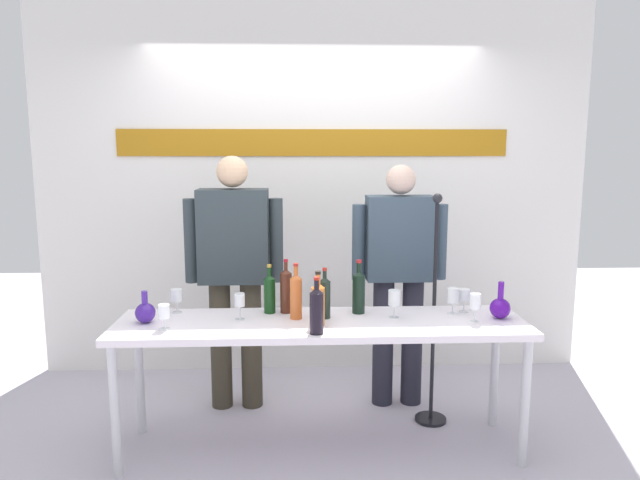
# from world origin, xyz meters

# --- Properties ---
(ground_plane) EXTENTS (10.00, 10.00, 0.00)m
(ground_plane) POSITION_xyz_m (0.00, 0.00, 0.00)
(ground_plane) COLOR #B9B1C0
(back_wall) EXTENTS (4.20, 0.11, 3.00)m
(back_wall) POSITION_xyz_m (0.00, 1.32, 1.50)
(back_wall) COLOR white
(back_wall) RESTS_ON ground
(display_table) EXTENTS (2.32, 0.58, 0.77)m
(display_table) POSITION_xyz_m (0.00, 0.00, 0.70)
(display_table) COLOR white
(display_table) RESTS_ON ground
(decanter_blue_left) EXTENTS (0.11, 0.11, 0.18)m
(decanter_blue_left) POSITION_xyz_m (-0.98, 0.01, 0.83)
(decanter_blue_left) COLOR #442296
(decanter_blue_left) RESTS_ON display_table
(decanter_blue_right) EXTENTS (0.12, 0.12, 0.21)m
(decanter_blue_right) POSITION_xyz_m (1.03, 0.01, 0.83)
(decanter_blue_right) COLOR #4E1095
(decanter_blue_right) RESTS_ON display_table
(presenter_left) EXTENTS (0.64, 0.22, 1.69)m
(presenter_left) POSITION_xyz_m (-0.55, 0.59, 0.98)
(presenter_left) COLOR #363124
(presenter_left) RESTS_ON ground
(presenter_right) EXTENTS (0.63, 0.22, 1.63)m
(presenter_right) POSITION_xyz_m (0.55, 0.59, 0.94)
(presenter_right) COLOR #21212C
(presenter_right) RESTS_ON ground
(wine_bottle_0) EXTENTS (0.07, 0.07, 0.32)m
(wine_bottle_0) POSITION_xyz_m (-0.20, 0.18, 0.91)
(wine_bottle_0) COLOR #502517
(wine_bottle_0) RESTS_ON display_table
(wine_bottle_1) EXTENTS (0.07, 0.07, 0.30)m
(wine_bottle_1) POSITION_xyz_m (-0.03, -0.22, 0.90)
(wine_bottle_1) COLOR black
(wine_bottle_1) RESTS_ON display_table
(wine_bottle_2) EXTENTS (0.07, 0.07, 0.32)m
(wine_bottle_2) POSITION_xyz_m (-0.14, 0.06, 0.91)
(wine_bottle_2) COLOR orange
(wine_bottle_2) RESTS_ON display_table
(wine_bottle_3) EXTENTS (0.07, 0.07, 0.29)m
(wine_bottle_3) POSITION_xyz_m (-0.30, 0.18, 0.89)
(wine_bottle_3) COLOR #113C16
(wine_bottle_3) RESTS_ON display_table
(wine_bottle_4) EXTENTS (0.07, 0.07, 0.29)m
(wine_bottle_4) POSITION_xyz_m (0.02, 0.06, 0.90)
(wine_bottle_4) COLOR black
(wine_bottle_4) RESTS_ON display_table
(wine_bottle_5) EXTENTS (0.07, 0.07, 0.32)m
(wine_bottle_5) POSITION_xyz_m (0.23, 0.15, 0.91)
(wine_bottle_5) COLOR black
(wine_bottle_5) RESTS_ON display_table
(wine_bottle_6) EXTENTS (0.08, 0.08, 0.30)m
(wine_bottle_6) POSITION_xyz_m (-0.02, -0.07, 0.90)
(wine_bottle_6) COLOR orange
(wine_bottle_6) RESTS_ON display_table
(wine_glass_left_0) EXTENTS (0.06, 0.06, 0.15)m
(wine_glass_left_0) POSITION_xyz_m (-0.46, 0.05, 0.88)
(wine_glass_left_0) COLOR white
(wine_glass_left_0) RESTS_ON display_table
(wine_glass_left_1) EXTENTS (0.06, 0.06, 0.14)m
(wine_glass_left_1) POSITION_xyz_m (-0.85, -0.11, 0.86)
(wine_glass_left_1) COLOR white
(wine_glass_left_1) RESTS_ON display_table
(wine_glass_left_2) EXTENTS (0.07, 0.07, 0.14)m
(wine_glass_left_2) POSITION_xyz_m (-0.85, 0.21, 0.87)
(wine_glass_left_2) COLOR white
(wine_glass_left_2) RESTS_ON display_table
(wine_glass_right_0) EXTENTS (0.07, 0.07, 0.16)m
(wine_glass_right_0) POSITION_xyz_m (0.78, 0.11, 0.88)
(wine_glass_right_0) COLOR white
(wine_glass_right_0) RESTS_ON display_table
(wine_glass_right_1) EXTENTS (0.06, 0.06, 0.16)m
(wine_glass_right_1) POSITION_xyz_m (0.86, -0.05, 0.88)
(wine_glass_right_1) COLOR white
(wine_glass_right_1) RESTS_ON display_table
(wine_glass_right_2) EXTENTS (0.07, 0.07, 0.14)m
(wine_glass_right_2) POSITION_xyz_m (0.86, 0.15, 0.87)
(wine_glass_right_2) COLOR white
(wine_glass_right_2) RESTS_ON display_table
(wine_glass_right_3) EXTENTS (0.07, 0.07, 0.16)m
(wine_glass_right_3) POSITION_xyz_m (0.42, 0.05, 0.88)
(wine_glass_right_3) COLOR white
(wine_glass_right_3) RESTS_ON display_table
(microphone_stand) EXTENTS (0.20, 0.20, 1.46)m
(microphone_stand) POSITION_xyz_m (0.72, 0.31, 0.49)
(microphone_stand) COLOR black
(microphone_stand) RESTS_ON ground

